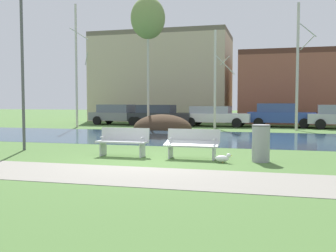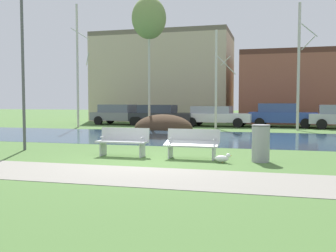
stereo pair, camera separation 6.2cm
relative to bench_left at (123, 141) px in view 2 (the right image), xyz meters
The scene contains 19 objects.
ground_plane 9.12m from the bench_left, 83.11° to the left, with size 120.00×120.00×0.00m, color #476B33.
paved_path_strip 3.20m from the bench_left, 69.83° to the right, with size 60.00×2.30×0.01m, color gray.
river_band 6.91m from the bench_left, 80.88° to the left, with size 80.00×7.84×0.01m, color #284256.
soil_mound 12.34m from the bench_left, 99.79° to the left, with size 3.73×2.86×1.84m, color #423021.
bench_left is the anchor object (origin of this frame).
bench_right 2.19m from the bench_left, ahead, with size 1.61×0.60×0.87m.
trash_bin 4.17m from the bench_left, ahead, with size 0.52×0.52×1.04m.
seagull 3.23m from the bench_left, 10.36° to the right, with size 0.48×0.18×0.27m.
streetlamp 5.12m from the bench_left, behind, with size 0.32×0.32×5.68m.
birch_far_left 15.24m from the bench_left, 123.17° to the left, with size 1.01×1.81×8.15m.
birch_left 14.94m from the bench_left, 104.22° to the left, with size 2.22×2.22×9.09m.
birch_center_left 13.67m from the bench_left, 85.48° to the left, with size 1.34×2.18×6.21m.
birch_center 14.65m from the bench_left, 65.29° to the left, with size 1.10×1.89×7.48m.
parked_van_nearest_grey 17.28m from the bench_left, 112.24° to the left, with size 4.51×2.36×1.50m.
parked_sedan_second_dark 15.97m from the bench_left, 101.82° to the left, with size 4.74×2.21×1.48m.
parked_hatch_third_white 15.64m from the bench_left, 87.41° to the left, with size 4.90×2.33×1.40m.
parked_wagon_fourth_blue 16.79m from the bench_left, 72.34° to the left, with size 4.47×2.33×1.59m.
building_beige_block 24.04m from the bench_left, 102.40° to the left, with size 12.03×6.63×7.81m.
building_brick_low 24.55m from the bench_left, 69.83° to the left, with size 12.84×8.19×5.68m.
Camera 2 is at (3.35, -10.24, 1.67)m, focal length 41.47 mm.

